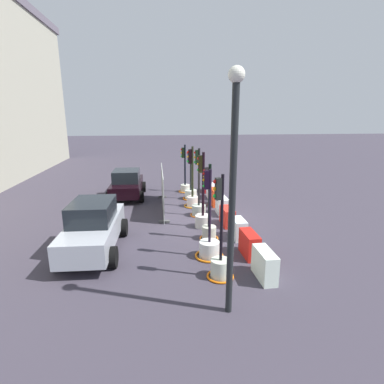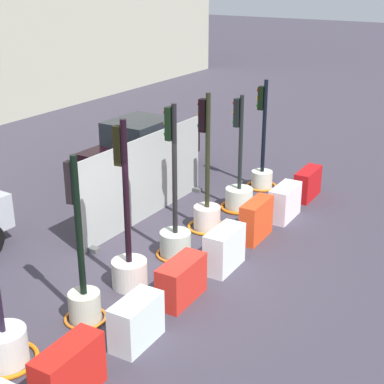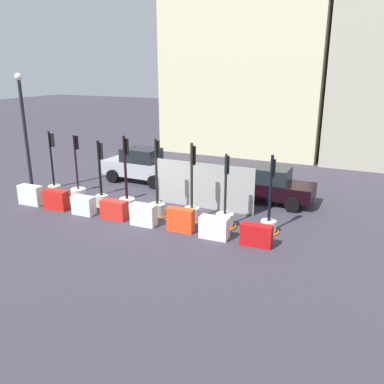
{
  "view_description": "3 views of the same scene",
  "coord_description": "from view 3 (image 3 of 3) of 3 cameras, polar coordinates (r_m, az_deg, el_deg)",
  "views": [
    {
      "loc": [
        -13.26,
        2.19,
        4.84
      ],
      "look_at": [
        1.67,
        0.45,
        0.95
      ],
      "focal_mm": 28.12,
      "sensor_mm": 36.0,
      "label": 1
    },
    {
      "loc": [
        -8.67,
        -6.0,
        5.79
      ],
      "look_at": [
        1.85,
        0.55,
        1.0
      ],
      "focal_mm": 54.53,
      "sensor_mm": 36.0,
      "label": 2
    },
    {
      "loc": [
        8.74,
        -13.67,
        6.06
      ],
      "look_at": [
        1.96,
        0.93,
        1.03
      ],
      "focal_mm": 37.41,
      "sensor_mm": 36.0,
      "label": 3
    }
  ],
  "objects": [
    {
      "name": "construction_barrier_3",
      "position": [
        16.95,
        -11.04,
        -2.51
      ],
      "size": [
        1.13,
        0.5,
        0.79
      ],
      "color": "red",
      "rests_on": "ground_plane"
    },
    {
      "name": "construction_barrier_1",
      "position": [
        18.78,
        -18.8,
        -1.07
      ],
      "size": [
        1.15,
        0.48,
        0.86
      ],
      "color": "red",
      "rests_on": "ground_plane"
    },
    {
      "name": "traffic_light_7",
      "position": [
        15.55,
        10.9,
        -3.75
      ],
      "size": [
        0.86,
        0.86,
        3.03
      ],
      "color": "silver",
      "rests_on": "ground_plane"
    },
    {
      "name": "ground_plane",
      "position": [
        17.32,
        -7.21,
        -3.28
      ],
      "size": [
        120.0,
        120.0,
        0.0
      ],
      "primitive_type": "plane",
      "color": "#3A3541"
    },
    {
      "name": "street_lamp_post",
      "position": [
        21.19,
        -22.8,
        8.94
      ],
      "size": [
        0.36,
        0.36,
        5.82
      ],
      "color": "black",
      "rests_on": "ground_plane"
    },
    {
      "name": "construction_barrier_0",
      "position": [
        19.82,
        -22.01,
        -0.4
      ],
      "size": [
        1.16,
        0.47,
        0.9
      ],
      "color": "white",
      "rests_on": "ground_plane"
    },
    {
      "name": "car_silver_hatchback",
      "position": [
        22.16,
        -7.21,
        3.77
      ],
      "size": [
        4.35,
        2.09,
        1.86
      ],
      "color": "#A8ADB7",
      "rests_on": "ground_plane"
    },
    {
      "name": "car_black_sedan",
      "position": [
        18.94,
        11.13,
        0.93
      ],
      "size": [
        3.92,
        2.1,
        1.66
      ],
      "color": "black",
      "rests_on": "ground_plane"
    },
    {
      "name": "construction_barrier_4",
      "position": [
        16.08,
        -6.91,
        -3.26
      ],
      "size": [
        1.04,
        0.49,
        0.87
      ],
      "color": "silver",
      "rests_on": "ground_plane"
    },
    {
      "name": "traffic_light_1",
      "position": [
        19.73,
        -15.87,
        0.04
      ],
      "size": [
        1.01,
        1.01,
        3.11
      ],
      "color": "silver",
      "rests_on": "ground_plane"
    },
    {
      "name": "traffic_light_5",
      "position": [
        16.44,
        -0.03,
        -2.2
      ],
      "size": [
        0.93,
        0.93,
        3.24
      ],
      "color": "beige",
      "rests_on": "ground_plane"
    },
    {
      "name": "traffic_light_3",
      "position": [
        17.8,
        -9.26,
        -0.64
      ],
      "size": [
        0.69,
        0.69,
        3.32
      ],
      "color": "beige",
      "rests_on": "ground_plane"
    },
    {
      "name": "site_fence_panel",
      "position": [
        17.76,
        1.48,
        0.78
      ],
      "size": [
        4.79,
        0.5,
        2.07
      ],
      "color": "#9A9E9B",
      "rests_on": "ground_plane"
    },
    {
      "name": "construction_barrier_2",
      "position": [
        17.77,
        -15.2,
        -1.87
      ],
      "size": [
        0.98,
        0.5,
        0.8
      ],
      "color": "silver",
      "rests_on": "ground_plane"
    },
    {
      "name": "construction_barrier_6",
      "position": [
        14.79,
        3.17,
        -5.11
      ],
      "size": [
        1.09,
        0.48,
        0.83
      ],
      "color": "white",
      "rests_on": "ground_plane"
    },
    {
      "name": "construction_barrier_5",
      "position": [
        15.39,
        -1.64,
        -4.01
      ],
      "size": [
        1.07,
        0.41,
        0.92
      ],
      "color": "#E5421A",
      "rests_on": "ground_plane"
    },
    {
      "name": "traffic_light_2",
      "position": [
        18.54,
        -12.76,
        -0.25
      ],
      "size": [
        0.76,
        0.76,
        3.03
      ],
      "color": "#B8B9A5",
      "rests_on": "ground_plane"
    },
    {
      "name": "building_main_facade",
      "position": [
        30.71,
        8.07,
        20.65
      ],
      "size": [
        11.8,
        6.55,
        15.79
      ],
      "color": "beige",
      "rests_on": "ground_plane"
    },
    {
      "name": "traffic_light_6",
      "position": [
        15.89,
        4.7,
        -3.49
      ],
      "size": [
        0.95,
        0.95,
        2.94
      ],
      "color": "silver",
      "rests_on": "ground_plane"
    },
    {
      "name": "construction_barrier_7",
      "position": [
        14.37,
        9.15,
        -6.11
      ],
      "size": [
        1.14,
        0.43,
        0.79
      ],
      "color": "red",
      "rests_on": "ground_plane"
    },
    {
      "name": "traffic_light_0",
      "position": [
        20.53,
        -19.01,
        0.8
      ],
      "size": [
        0.84,
        0.84,
        3.22
      ],
      "color": "beige",
      "rests_on": "ground_plane"
    },
    {
      "name": "traffic_light_4",
      "position": [
        17.01,
        -4.97,
        -1.65
      ],
      "size": [
        0.84,
        0.84,
        3.31
      ],
      "color": "#A9B4A3",
      "rests_on": "ground_plane"
    }
  ]
}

